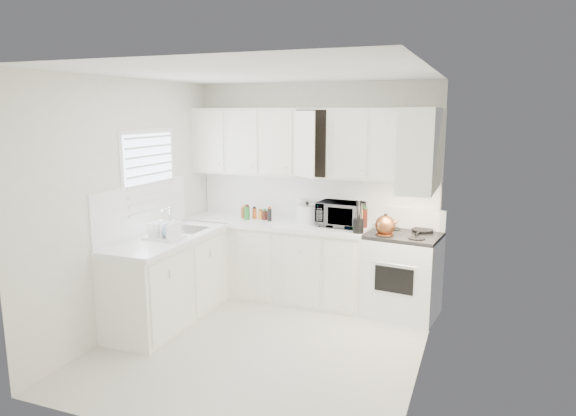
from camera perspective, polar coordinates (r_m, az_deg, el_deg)
The scene contains 33 objects.
floor at distance 5.27m, azimuth -2.83°, elevation -14.86°, with size 3.20×3.20×0.00m, color silver.
ceiling at distance 4.76m, azimuth -3.13°, elevation 14.66°, with size 3.20×3.20×0.00m, color white.
wall_back at distance 6.32m, azimuth 2.93°, elevation 1.87°, with size 3.00×3.00×0.00m, color white.
wall_front at distance 3.49m, azimuth -13.75°, elevation -5.78°, with size 3.00×3.00×0.00m, color white.
wall_left at distance 5.62m, azimuth -17.09°, elevation 0.28°, with size 3.20×3.20×0.00m, color white.
wall_right at distance 4.47m, azimuth 14.92°, elevation -2.22°, with size 3.20×3.20×0.00m, color white.
window_blinds at distance 5.84m, azimuth -14.97°, elevation 3.27°, with size 0.06×0.96×1.06m, color white, non-canonical shape.
lower_cabinets_back at distance 6.36m, azimuth -1.35°, elevation -5.91°, with size 2.22×0.60×0.90m, color white, non-canonical shape.
lower_cabinets_left at distance 5.81m, azimuth -13.05°, elevation -7.84°, with size 0.60×1.60×0.90m, color white, non-canonical shape.
countertop_back at distance 6.24m, azimuth -1.40°, elevation -1.75°, with size 2.24×0.64×0.05m, color white.
countertop_left at distance 5.67m, azimuth -13.17°, elevation -3.30°, with size 0.64×1.62×0.05m, color white.
backsplash_back at distance 6.32m, azimuth 2.90°, elevation 1.18°, with size 2.98×0.02×0.55m, color white.
backsplash_left at distance 5.78m, azimuth -15.76°, elevation -0.12°, with size 0.02×1.60×0.55m, color white.
upper_cabinets_back at distance 6.14m, azimuth 2.47°, elevation 3.49°, with size 3.00×0.33×0.80m, color white, non-canonical shape.
upper_cabinets_right at distance 5.25m, azimuth 14.23°, elevation 1.93°, with size 0.33×0.90×0.80m, color white, non-canonical shape.
sink at distance 5.92m, azimuth -11.34°, elevation -1.19°, with size 0.42×0.38×0.30m, color gray, non-canonical shape.
stove at distance 5.91m, azimuth 12.56°, elevation -5.99°, with size 0.78×0.64×1.20m, color white, non-canonical shape.
tea_kettle at distance 5.67m, azimuth 10.71°, elevation -1.74°, with size 0.27×0.23×0.25m, color #984F29, non-canonical shape.
frying_pan at distance 5.95m, azimuth 14.65°, elevation -2.33°, with size 0.24×0.40×0.04m, color black, non-canonical shape.
microwave at distance 5.99m, azimuth 5.83°, elevation -0.38°, with size 0.51×0.28×0.35m, color gray.
rice_cooker at distance 6.14m, azimuth 2.14°, elevation -0.50°, with size 0.26×0.26×0.26m, color white, non-canonical shape.
paper_towel at distance 6.31m, azimuth 1.57°, elevation -0.12°, with size 0.12×0.12×0.27m, color white.
utensil_crock at distance 5.67m, azimuth 7.81°, elevation -0.89°, with size 0.13×0.13×0.38m, color black, non-canonical shape.
dish_rack at distance 5.54m, azimuth -13.55°, elevation -2.29°, with size 0.37×0.28×0.21m, color white, non-canonical shape.
spice_left_0 at distance 6.52m, azimuth -4.71°, elevation -0.43°, with size 0.06×0.06×0.13m, color brown.
spice_left_1 at distance 6.41m, azimuth -4.45°, elevation -0.62°, with size 0.06×0.06×0.13m, color #277631.
spice_left_2 at distance 6.46m, azimuth -3.51°, elevation -0.52°, with size 0.06×0.06×0.13m, color #D8601C.
spice_left_3 at distance 6.34m, azimuth -3.23°, elevation -0.72°, with size 0.06×0.06×0.13m, color #F5A239.
spice_left_4 at distance 6.40m, azimuth -2.29°, elevation -0.61°, with size 0.06×0.06×0.13m, color #501D17.
spice_left_5 at distance 6.29m, azimuth -1.98°, elevation -0.81°, with size 0.06×0.06×0.13m, color black.
sauce_right_0 at distance 6.08m, azimuth 7.70°, elevation -1.02°, with size 0.06×0.06×0.19m, color #D8601C.
sauce_right_1 at distance 6.01m, azimuth 8.07°, elevation -1.16°, with size 0.06×0.06×0.19m, color #F5A239.
sauce_right_2 at distance 6.05m, azimuth 8.71°, elevation -1.09°, with size 0.06×0.06×0.19m, color #501D17.
Camera 1 is at (1.94, -4.34, 2.28)m, focal length 32.18 mm.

